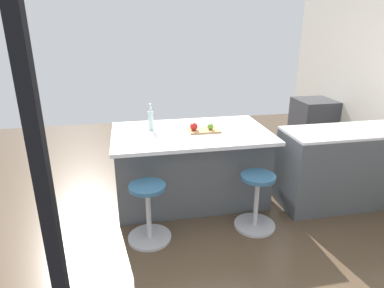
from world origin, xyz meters
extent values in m
plane|color=brown|center=(0.00, 0.00, 0.00)|extent=(7.28, 7.28, 0.00)
cube|color=black|center=(0.86, 2.48, 1.44)|extent=(0.05, 0.06, 2.55)
cube|color=#4C5156|center=(-2.45, 0.39, 0.45)|extent=(2.58, 0.60, 0.90)
cube|color=#38383D|center=(-2.45, -1.25, 0.45)|extent=(0.60, 0.60, 0.90)
cube|color=black|center=(-2.45, -0.94, 0.40)|extent=(0.44, 0.01, 0.32)
cube|color=#4C5156|center=(-0.13, -0.04, 0.43)|extent=(1.74, 0.91, 0.86)
cube|color=silver|center=(-0.13, 0.01, 0.88)|extent=(1.80, 1.11, 0.04)
cylinder|color=#B7B7BC|center=(-0.70, 0.69, 0.01)|extent=(0.44, 0.44, 0.03)
cylinder|color=#B7B7BC|center=(-0.70, 0.69, 0.30)|extent=(0.05, 0.05, 0.55)
cylinder|color=#336084|center=(-0.70, 0.69, 0.59)|extent=(0.36, 0.36, 0.04)
cylinder|color=#B7B7BC|center=(0.43, 0.69, 0.01)|extent=(0.44, 0.44, 0.03)
cylinder|color=#B7B7BC|center=(0.43, 0.69, 0.30)|extent=(0.05, 0.05, 0.55)
cylinder|color=#336084|center=(0.43, 0.69, 0.59)|extent=(0.36, 0.36, 0.04)
cube|color=tan|center=(-0.28, 0.01, 0.91)|extent=(0.36, 0.24, 0.02)
sphere|color=red|center=(-0.16, 0.02, 0.96)|extent=(0.09, 0.09, 0.09)
sphere|color=#609E2D|center=(-0.35, 0.03, 0.95)|extent=(0.07, 0.07, 0.07)
cylinder|color=silver|center=(0.31, -0.15, 1.01)|extent=(0.06, 0.06, 0.22)
cylinder|color=silver|center=(0.31, -0.15, 1.16)|extent=(0.03, 0.03, 0.08)
cylinder|color=#B7B7BC|center=(0.31, -0.15, 1.20)|extent=(0.03, 0.03, 0.02)
camera|label=1|loc=(0.56, 3.55, 2.07)|focal=30.87mm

